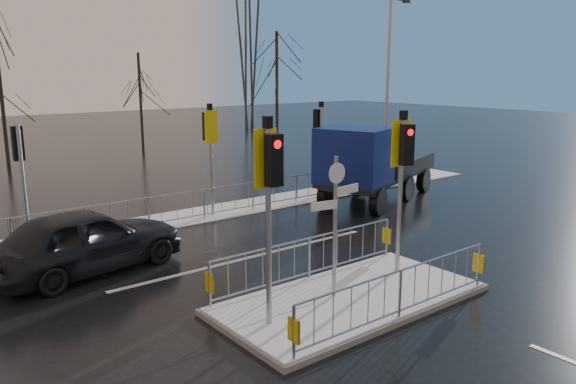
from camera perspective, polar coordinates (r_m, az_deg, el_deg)
ground at (r=12.58m, az=6.31°, el=-11.00°), size 120.00×120.00×0.00m
snow_verge at (r=19.30m, az=-11.93°, el=-2.82°), size 30.00×2.00×0.04m
lane_markings at (r=12.37m, az=7.41°, el=-11.44°), size 8.00×11.38×0.01m
traffic_island at (r=12.43m, az=6.27°, el=-9.35°), size 6.00×3.04×4.15m
far_kerb_fixtures at (r=18.75m, az=-10.57°, el=-0.06°), size 18.00×0.65×3.83m
car_far_lane at (r=14.85m, az=-19.82°, el=-4.63°), size 5.11×2.74×1.65m
flatbed_truck at (r=20.85m, az=7.79°, el=2.86°), size 6.85×4.33×2.99m
tree_far_b at (r=35.16m, az=-14.84°, el=10.61°), size 3.25×3.25×6.14m
tree_far_c at (r=36.65m, az=-1.15°, el=12.56°), size 4.00×4.00×7.55m
street_lamp_right at (r=25.10m, az=10.19°, el=10.79°), size 1.25×0.18×8.00m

